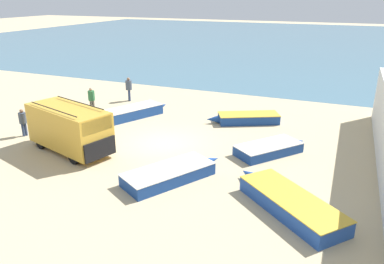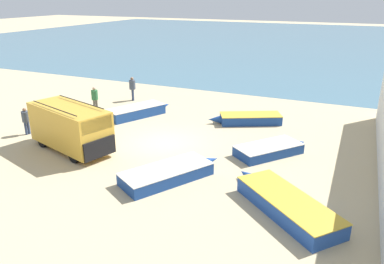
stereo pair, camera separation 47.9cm
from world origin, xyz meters
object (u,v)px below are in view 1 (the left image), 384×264
(fishing_rowboat_1, at_px, (171,173))
(fisherman_1, at_px, (23,120))
(fishing_rowboat_0, at_px, (136,111))
(fisherman_0, at_px, (92,97))
(fishing_rowboat_4, at_px, (288,202))
(fisherman_2, at_px, (129,87))
(fishing_rowboat_3, at_px, (246,118))
(fishing_rowboat_2, at_px, (270,148))
(parked_van, at_px, (69,128))

(fishing_rowboat_1, distance_m, fisherman_1, 10.37)
(fishing_rowboat_0, bearing_deg, fisherman_0, 120.30)
(fishing_rowboat_0, relative_size, fishing_rowboat_4, 0.95)
(fishing_rowboat_1, bearing_deg, fisherman_0, 83.36)
(fishing_rowboat_1, bearing_deg, fisherman_2, 69.34)
(fishing_rowboat_0, bearing_deg, fishing_rowboat_3, -51.85)
(fishing_rowboat_2, bearing_deg, parked_van, 149.04)
(fishing_rowboat_1, bearing_deg, fishing_rowboat_4, -65.69)
(fishing_rowboat_2, relative_size, fisherman_1, 2.43)
(fishing_rowboat_3, bearing_deg, parked_van, 20.80)
(parked_van, bearing_deg, fishing_rowboat_0, 106.13)
(parked_van, bearing_deg, fisherman_1, -173.61)
(fishing_rowboat_4, relative_size, fisherman_0, 2.86)
(fishing_rowboat_0, height_order, fishing_rowboat_4, fishing_rowboat_0)
(fishing_rowboat_3, height_order, fisherman_1, fisherman_1)
(fishing_rowboat_0, relative_size, fishing_rowboat_3, 1.03)
(fishing_rowboat_2, relative_size, fishing_rowboat_4, 0.79)
(fisherman_2, bearing_deg, fishing_rowboat_2, 113.68)
(fishing_rowboat_1, distance_m, fishing_rowboat_3, 8.96)
(fishing_rowboat_0, bearing_deg, parked_van, -154.83)
(parked_van, bearing_deg, fishing_rowboat_4, 9.71)
(fishing_rowboat_1, height_order, fisherman_1, fisherman_1)
(fisherman_1, bearing_deg, fishing_rowboat_4, -171.07)
(fisherman_0, distance_m, fisherman_2, 3.57)
(fishing_rowboat_0, xyz_separation_m, fisherman_0, (-3.33, -0.27, 0.69))
(fishing_rowboat_0, bearing_deg, fisherman_2, 63.36)
(fishing_rowboat_4, distance_m, fisherman_0, 16.55)
(fisherman_1, bearing_deg, fishing_rowboat_2, -151.00)
(fishing_rowboat_0, relative_size, fisherman_2, 2.58)
(fishing_rowboat_0, distance_m, fishing_rowboat_2, 10.02)
(fishing_rowboat_2, bearing_deg, fishing_rowboat_4, -122.97)
(fishing_rowboat_1, bearing_deg, parked_van, 111.81)
(fisherman_0, xyz_separation_m, fisherman_2, (0.86, 3.47, 0.06))
(fishing_rowboat_2, relative_size, fisherman_0, 2.27)
(fishing_rowboat_2, xyz_separation_m, fisherman_2, (-12.11, 5.93, 0.82))
(fishing_rowboat_2, relative_size, fisherman_2, 2.15)
(fishing_rowboat_2, relative_size, fishing_rowboat_3, 0.86)
(parked_van, xyz_separation_m, fishing_rowboat_4, (11.44, -1.40, -0.97))
(parked_van, xyz_separation_m, fishing_rowboat_3, (7.27, 8.01, -0.99))
(fisherman_1, bearing_deg, fishing_rowboat_0, -108.64)
(fishing_rowboat_4, bearing_deg, fisherman_0, 13.22)
(fishing_rowboat_3, xyz_separation_m, fishing_rowboat_4, (4.17, -9.41, 0.03))
(fishing_rowboat_1, relative_size, fisherman_0, 2.81)
(fishing_rowboat_0, distance_m, fisherman_0, 3.41)
(fishing_rowboat_2, distance_m, fishing_rowboat_3, 4.96)
(fishing_rowboat_3, relative_size, fishing_rowboat_4, 0.92)
(fishing_rowboat_3, bearing_deg, fishing_rowboat_0, -14.56)
(fishing_rowboat_1, distance_m, fisherman_2, 13.63)
(fishing_rowboat_1, xyz_separation_m, fisherman_2, (-8.64, 10.51, 0.80))
(fishing_rowboat_1, xyz_separation_m, fisherman_1, (-10.22, 1.61, 0.68))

